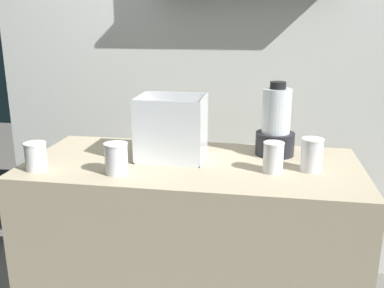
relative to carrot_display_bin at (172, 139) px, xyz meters
name	(u,v)px	position (x,y,z in m)	size (l,w,h in m)	color
counter	(192,257)	(0.10, -0.05, -0.53)	(1.40, 0.64, 0.90)	tan
back_wall_unit	(215,59)	(0.10, 0.72, 0.28)	(2.60, 0.24, 2.50)	silver
carrot_display_bin	(172,139)	(0.00, 0.00, 0.00)	(0.28, 0.23, 0.27)	white
blender_pitcher	(276,126)	(0.44, 0.12, 0.04)	(0.17, 0.17, 0.32)	black
juice_cup_orange_far_left	(36,158)	(-0.50, -0.24, -0.03)	(0.09, 0.09, 0.11)	white
juice_cup_mango_left	(116,161)	(-0.17, -0.23, -0.03)	(0.09, 0.09, 0.12)	white
juice_cup_carrot_middle	(273,159)	(0.43, -0.12, -0.03)	(0.08, 0.08, 0.12)	white
juice_cup_pomegranate_right	(312,156)	(0.58, -0.07, -0.02)	(0.09, 0.09, 0.13)	white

